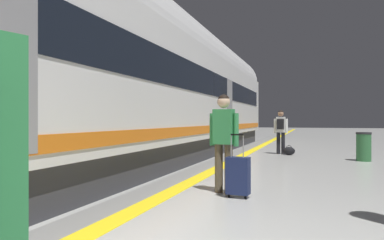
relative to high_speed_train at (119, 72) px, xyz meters
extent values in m
cube|color=yellow|center=(2.18, 2.71, -2.50)|extent=(0.36, 80.00, 0.01)
cube|color=slate|center=(1.82, 2.71, -2.50)|extent=(0.69, 80.00, 0.01)
cube|color=#38383D|center=(0.00, -0.50, -2.15)|extent=(2.67, 27.80, 0.70)
cube|color=white|center=(0.00, -0.50, -0.35)|extent=(2.90, 28.96, 2.90)
cylinder|color=white|center=(0.00, -0.50, 1.05)|extent=(2.84, 28.38, 2.84)
cube|color=black|center=(0.00, -0.50, 0.00)|extent=(2.93, 27.22, 0.80)
cube|color=orange|center=(0.00, -0.50, -1.50)|extent=(2.94, 28.38, 0.24)
cone|color=white|center=(0.00, 15.29, -0.60)|extent=(2.75, 2.60, 2.75)
cube|color=gray|center=(1.46, -4.84, -0.60)|extent=(0.02, 0.90, 2.00)
cube|color=gray|center=(1.46, 6.02, -0.60)|extent=(0.02, 0.90, 2.00)
cylinder|color=brown|center=(3.01, -1.66, -2.07)|extent=(0.15, 0.15, 0.87)
cylinder|color=brown|center=(3.19, -1.69, -2.07)|extent=(0.15, 0.15, 0.87)
cube|color=#338C4C|center=(3.10, -1.67, -1.32)|extent=(0.38, 0.25, 0.62)
cylinder|color=#338C4C|center=(2.88, -1.63, -1.37)|extent=(0.09, 0.09, 0.58)
cylinder|color=#338C4C|center=(3.33, -1.69, -1.37)|extent=(0.09, 0.09, 0.58)
sphere|color=beige|center=(3.10, -1.67, -0.88)|extent=(0.23, 0.23, 0.23)
sphere|color=black|center=(3.10, -1.67, -0.85)|extent=(0.21, 0.21, 0.21)
cube|color=#19234C|center=(3.42, -1.97, -2.13)|extent=(0.40, 0.25, 0.62)
cube|color=#19234C|center=(3.43, -1.85, -2.21)|extent=(0.31, 0.04, 0.34)
cylinder|color=black|center=(3.27, -2.03, -2.47)|extent=(0.02, 0.06, 0.06)
cylinder|color=black|center=(3.56, -2.05, -2.47)|extent=(0.02, 0.06, 0.06)
cylinder|color=gray|center=(3.31, -2.02, -1.64)|extent=(0.02, 0.02, 0.38)
cylinder|color=gray|center=(3.52, -2.03, -1.64)|extent=(0.02, 0.02, 0.38)
cube|color=black|center=(3.42, -2.03, -1.45)|extent=(0.22, 0.04, 0.02)
cylinder|color=black|center=(3.36, 6.00, -2.09)|extent=(0.14, 0.14, 0.82)
cylinder|color=black|center=(3.54, 6.00, -2.09)|extent=(0.14, 0.14, 0.82)
cube|color=silver|center=(3.45, 6.00, -1.38)|extent=(0.33, 0.20, 0.59)
cylinder|color=silver|center=(3.23, 6.01, -1.43)|extent=(0.09, 0.09, 0.55)
cylinder|color=silver|center=(3.67, 6.01, -1.43)|extent=(0.09, 0.09, 0.55)
sphere|color=#A37556|center=(3.45, 6.00, -0.96)|extent=(0.22, 0.22, 0.22)
sphere|color=black|center=(3.45, 6.00, -0.94)|extent=(0.20, 0.20, 0.20)
cube|color=black|center=(3.45, 5.85, -1.36)|extent=(0.26, 0.14, 0.39)
ellipsoid|color=black|center=(3.77, 5.70, -2.35)|extent=(0.44, 0.26, 0.30)
torus|color=black|center=(3.77, 5.70, -2.25)|extent=(0.22, 0.02, 0.22)
cylinder|color=#2D6638|center=(6.13, 4.48, -2.08)|extent=(0.44, 0.44, 0.85)
cylinder|color=#262628|center=(6.13, 4.48, -1.62)|extent=(0.46, 0.46, 0.06)
camera|label=1|loc=(4.60, -7.81, -1.20)|focal=33.05mm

